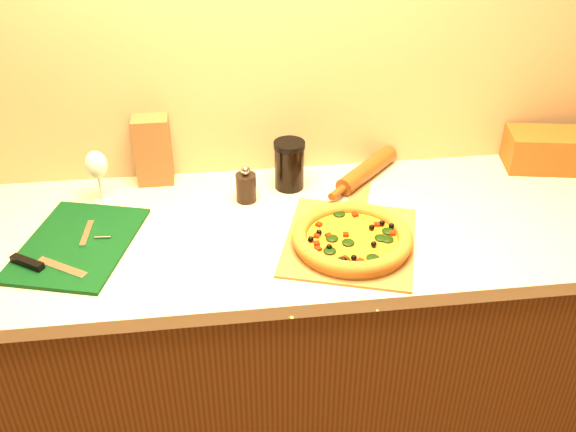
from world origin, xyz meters
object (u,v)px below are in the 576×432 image
Objects in this scene: rolling_pin at (367,170)px; wine_glass at (96,166)px; cutting_board at (76,245)px; pizza_peel at (350,238)px; pepper_grinder at (246,186)px; pizza at (352,238)px; dark_jar at (289,165)px.

wine_glass reaches higher than rolling_pin.
cutting_board is 0.26m from wine_glass.
rolling_pin is at bearing 87.61° from pizza_peel.
pepper_grinder is at bearing 156.02° from pizza_peel.
pizza_peel is 0.04m from pizza.
pizza is at bearing -46.26° from pepper_grinder.
dark_jar reaches higher than cutting_board.
pepper_grinder is (-0.26, 0.23, 0.04)m from pizza_peel.
pizza is 0.38m from rolling_pin.
pepper_grinder is 0.37× the size of rolling_pin.
dark_jar is at bearing 37.83° from cutting_board.
rolling_pin is at bearing 5.79° from dark_jar.
wine_glass is (-0.42, 0.05, 0.07)m from pepper_grinder.
pizza is 1.02× the size of rolling_pin.
pizza_peel is at bearing -110.26° from rolling_pin.
wine_glass reaches higher than dark_jar.
pizza is at bearing -109.10° from rolling_pin.
rolling_pin is 0.80m from wine_glass.
pizza reaches higher than cutting_board.
pizza is 0.37m from pepper_grinder.
dark_jar is at bearing 131.17° from pizza_peel.
rolling_pin reaches higher than cutting_board.
pizza is at bearing 8.70° from cutting_board.
pepper_grinder is (0.46, 0.18, 0.04)m from cutting_board.
rolling_pin is 2.05× the size of dark_jar.
pizza is (-0.00, -0.03, 0.02)m from pizza_peel.
rolling_pin reaches higher than pizza_peel.
rolling_pin is (0.84, 0.26, 0.02)m from cutting_board.
pizza is 0.72× the size of cutting_board.
dark_jar is at bearing 110.41° from pizza.
pizza_peel is at bearing -22.90° from wine_glass.
rolling_pin is at bearing 2.36° from wine_glass.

